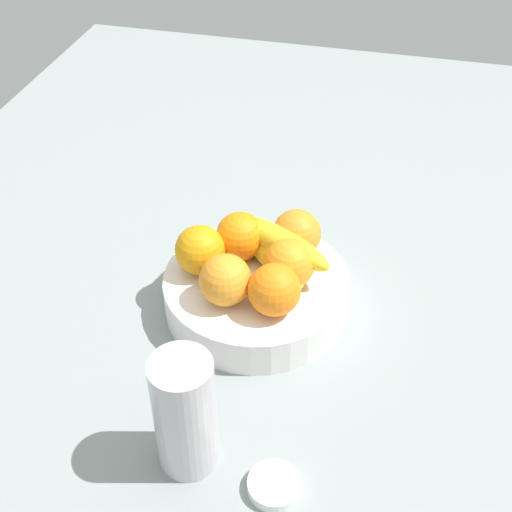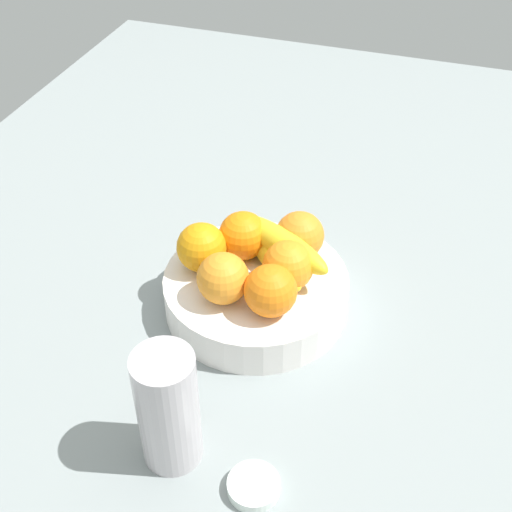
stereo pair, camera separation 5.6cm
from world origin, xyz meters
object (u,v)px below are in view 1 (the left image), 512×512
Objects in this scene: orange_top_stack at (200,250)px; jar_lid at (274,486)px; orange_center at (289,264)px; orange_back_left at (297,234)px; thermos_tumbler at (185,414)px; banana_bunch at (273,249)px; orange_back_right at (240,236)px; fruit_bowl at (256,292)px; orange_front_right at (274,290)px; orange_front_left at (225,280)px.

orange_top_stack is 34.01cm from jar_lid.
orange_back_left is (6.82, 0.30, 0.00)cm from orange_center.
thermos_tumbler is (-26.48, 6.14, -1.02)cm from orange_center.
orange_back_right is at bearing 77.54° from banana_bunch.
fruit_bowl is at bearing -89.25° from orange_top_stack.
orange_back_right reaches higher than jar_lid.
orange_back_right is (4.24, 3.37, 6.36)cm from fruit_bowl.
orange_center is at bearing 9.00° from jar_lid.
orange_center is at bearing -89.61° from orange_top_stack.
orange_front_right and orange_back_right have the same top height.
orange_front_right is at bearing -166.33° from banana_bunch.
banana_bunch is (3.22, -9.77, -0.45)cm from orange_top_stack.
fruit_bowl is at bearing 17.88° from jar_lid.
banana_bunch is at bearing -71.77° from orange_top_stack.
jar_lid is (-28.22, -4.47, -8.46)cm from orange_center.
orange_top_stack reaches higher than jar_lid.
jar_lid is (-35.03, -4.77, -8.46)cm from orange_back_left.
fruit_bowl is 8.74cm from orange_front_left.
thermos_tumbler is at bearing -166.11° from orange_top_stack.
orange_back_left is at bearing -32.55° from fruit_bowl.
orange_back_left reaches higher than fruit_bowl.
fruit_bowl is 1.62× the size of thermos_tumbler.
orange_back_left is 33.83cm from thermos_tumbler.
orange_front_right is (-5.57, -3.85, 6.36)cm from fruit_bowl.
banana_bunch is 33.19cm from jar_lid.
orange_center is (5.23, -7.53, 0.00)cm from orange_front_left.
orange_front_left is 9.17cm from orange_center.
orange_back_right is (9.81, 7.22, 0.00)cm from orange_front_right.
orange_top_stack is at bearing 31.35° from jar_lid.
orange_back_left is 0.44× the size of thermos_tumbler.
fruit_bowl is 4.33× the size of jar_lid.
orange_front_right is 12.37cm from orange_back_left.
orange_center is 0.42× the size of banana_bunch.
jar_lid is (-32.48, -12.47, -8.46)cm from orange_back_right.
thermos_tumbler reaches higher than orange_back_left.
orange_front_left is at bearing -135.05° from orange_top_stack.
thermos_tumbler is at bearing 170.05° from orange_back_left.
orange_top_stack is at bearing 108.23° from banana_bunch.
orange_back_left is 1.17× the size of jar_lid.
fruit_bowl is 9.29cm from orange_front_right.
banana_bunch is (3.11, -1.74, 5.91)cm from fruit_bowl.
banana_bunch is at bearing 144.79° from orange_back_left.
orange_back_left is 8.12cm from orange_back_right.
orange_center is 0.44× the size of thermos_tumbler.
thermos_tumbler reaches higher than fruit_bowl.
thermos_tumbler reaches higher than banana_bunch.
orange_front_left is at bearing 3.74° from thermos_tumbler.
orange_center reaches higher than banana_bunch.
orange_center is at bearing -90.23° from fruit_bowl.
orange_front_right is at bearing -92.66° from orange_front_left.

